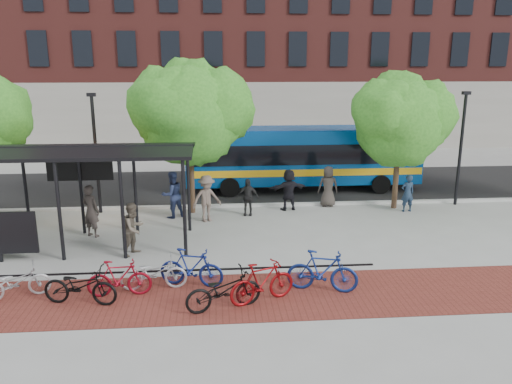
{
  "coord_description": "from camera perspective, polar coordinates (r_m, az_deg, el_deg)",
  "views": [
    {
      "loc": [
        -1.9,
        -17.7,
        6.27
      ],
      "look_at": [
        -0.46,
        0.41,
        1.6
      ],
      "focal_mm": 35.0,
      "sensor_mm": 36.0,
      "label": 1
    }
  ],
  "objects": [
    {
      "name": "ground",
      "position": [
        18.87,
        1.48,
        -5.0
      ],
      "size": [
        160.0,
        160.0,
        0.0
      ],
      "primitive_type": "plane",
      "color": "#9E9E99",
      "rests_on": "ground"
    },
    {
      "name": "asphalt_street",
      "position": [
        26.52,
        -0.32,
        0.75
      ],
      "size": [
        160.0,
        8.0,
        0.01
      ],
      "primitive_type": "cube",
      "color": "black",
      "rests_on": "ground"
    },
    {
      "name": "curb",
      "position": [
        22.65,
        0.43,
        -1.5
      ],
      "size": [
        160.0,
        0.25,
        0.12
      ],
      "primitive_type": "cube",
      "color": "#B7B7B2",
      "rests_on": "ground"
    },
    {
      "name": "brick_strip",
      "position": [
        14.16,
        -4.59,
        -11.9
      ],
      "size": [
        24.0,
        3.0,
        0.01
      ],
      "primitive_type": "cube",
      "color": "maroon",
      "rests_on": "ground"
    },
    {
      "name": "bike_rack_rail",
      "position": [
        15.04,
        -9.64,
        -10.44
      ],
      "size": [
        12.0,
        0.05,
        0.95
      ],
      "primitive_type": "cube",
      "color": "black",
      "rests_on": "ground"
    },
    {
      "name": "building_brick",
      "position": [
        45.44,
        11.26,
        18.87
      ],
      "size": [
        55.0,
        14.0,
        20.0
      ],
      "primitive_type": "cube",
      "color": "maroon",
      "rests_on": "ground"
    },
    {
      "name": "bus_shelter",
      "position": [
        18.6,
        -24.09,
        3.02
      ],
      "size": [
        10.6,
        3.07,
        3.6
      ],
      "color": "black",
      "rests_on": "ground"
    },
    {
      "name": "tree_b",
      "position": [
        21.15,
        -7.36,
        9.39
      ],
      "size": [
        5.15,
        4.2,
        6.47
      ],
      "color": "#382619",
      "rests_on": "ground"
    },
    {
      "name": "tree_c",
      "position": [
        22.62,
        16.32,
        8.22
      ],
      "size": [
        4.66,
        3.8,
        5.92
      ],
      "color": "#382619",
      "rests_on": "ground"
    },
    {
      "name": "lamp_post_left",
      "position": [
        22.18,
        -17.85,
        4.58
      ],
      "size": [
        0.35,
        0.2,
        5.12
      ],
      "color": "black",
      "rests_on": "ground"
    },
    {
      "name": "lamp_post_right",
      "position": [
        24.18,
        22.38,
        4.95
      ],
      "size": [
        0.35,
        0.2,
        5.12
      ],
      "color": "black",
      "rests_on": "ground"
    },
    {
      "name": "bus",
      "position": [
        25.54,
        5.33,
        4.31
      ],
      "size": [
        11.74,
        2.85,
        3.17
      ],
      "rotation": [
        0.0,
        0.0,
        0.0
      ],
      "color": "#07438A",
      "rests_on": "ground"
    },
    {
      "name": "bike_2",
      "position": [
        15.36,
        -25.78,
        -9.27
      ],
      "size": [
        1.92,
        1.25,
        0.95
      ],
      "primitive_type": "imported",
      "rotation": [
        0.0,
        0.0,
        1.95
      ],
      "color": "#9F9FA2",
      "rests_on": "ground"
    },
    {
      "name": "bike_4",
      "position": [
        14.33,
        -19.46,
        -10.07
      ],
      "size": [
        2.13,
        1.08,
        1.07
      ],
      "primitive_type": "imported",
      "rotation": [
        0.0,
        0.0,
        1.38
      ],
      "color": "black",
      "rests_on": "ground"
    },
    {
      "name": "bike_5",
      "position": [
        14.48,
        -15.36,
        -9.49
      ],
      "size": [
        1.8,
        0.61,
        1.06
      ],
      "primitive_type": "imported",
      "rotation": [
        0.0,
        0.0,
        1.63
      ],
      "color": "maroon",
      "rests_on": "ground"
    },
    {
      "name": "bike_6",
      "position": [
        14.69,
        -11.64,
        -9.04
      ],
      "size": [
        1.94,
        0.8,
        1.0
      ],
      "primitive_type": "imported",
      "rotation": [
        0.0,
        0.0,
        1.65
      ],
      "color": "#ADADB0",
      "rests_on": "ground"
    },
    {
      "name": "bike_7",
      "position": [
        14.67,
        -7.4,
        -8.57
      ],
      "size": [
        1.98,
        1.03,
        1.14
      ],
      "primitive_type": "imported",
      "rotation": [
        0.0,
        0.0,
        1.3
      ],
      "color": "navy",
      "rests_on": "ground"
    },
    {
      "name": "bike_8",
      "position": [
        13.31,
        -3.73,
        -11.13
      ],
      "size": [
        2.18,
        1.3,
        1.08
      ],
      "primitive_type": "imported",
      "rotation": [
        0.0,
        0.0,
        1.87
      ],
      "color": "black",
      "rests_on": "ground"
    },
    {
      "name": "bike_9",
      "position": [
        13.63,
        0.73,
        -10.26
      ],
      "size": [
        1.99,
        1.25,
        1.16
      ],
      "primitive_type": "imported",
      "rotation": [
        0.0,
        0.0,
        1.97
      ],
      "color": "maroon",
      "rests_on": "ground"
    },
    {
      "name": "bike_11",
      "position": [
        14.36,
        7.6,
        -8.95
      ],
      "size": [
        2.09,
        1.11,
        1.21
      ],
      "primitive_type": "imported",
      "rotation": [
        0.0,
        0.0,
        1.29
      ],
      "color": "navy",
      "rests_on": "ground"
    },
    {
      "name": "pedestrian_1",
      "position": [
        19.49,
        -18.34,
        -2.06
      ],
      "size": [
        0.86,
        0.77,
        1.98
      ],
      "primitive_type": "imported",
      "rotation": [
        0.0,
        0.0,
        2.62
      ],
      "color": "#37302C",
      "rests_on": "ground"
    },
    {
      "name": "pedestrian_2",
      "position": [
        21.09,
        -9.55,
        -0.29
      ],
      "size": [
        1.22,
        1.16,
        1.98
      ],
      "primitive_type": "imported",
      "rotation": [
        0.0,
        0.0,
        3.72
      ],
      "color": "#212C4F",
      "rests_on": "ground"
    },
    {
      "name": "pedestrian_3",
      "position": [
        20.38,
        -5.66,
        -0.75
      ],
      "size": [
        1.43,
        1.17,
        1.92
      ],
      "primitive_type": "imported",
      "rotation": [
        0.0,
        0.0,
        0.43
      ],
      "color": "brown",
      "rests_on": "ground"
    },
    {
      "name": "pedestrian_4",
      "position": [
        21.15,
        -0.98,
        -0.59
      ],
      "size": [
        0.97,
        0.5,
        1.59
      ],
      "primitive_type": "imported",
      "rotation": [
        0.0,
        0.0,
        6.16
      ],
      "color": "black",
      "rests_on": "ground"
    },
    {
      "name": "pedestrian_5",
      "position": [
        21.95,
        3.75,
        0.27
      ],
      "size": [
        1.78,
        0.9,
        1.83
      ],
      "primitive_type": "imported",
      "rotation": [
        0.0,
        0.0,
        3.36
      ],
      "color": "black",
      "rests_on": "ground"
    },
    {
      "name": "pedestrian_6",
      "position": [
        22.71,
        8.24,
        0.64
      ],
      "size": [
        0.93,
        0.63,
        1.84
      ],
      "primitive_type": "imported",
      "rotation": [
        0.0,
        0.0,
        3.09
      ],
      "color": "#39332E",
      "rests_on": "ground"
    },
    {
      "name": "pedestrian_7",
      "position": [
        22.66,
        16.93,
        -0.13
      ],
      "size": [
        0.64,
        0.46,
        1.64
      ],
      "primitive_type": "imported",
      "rotation": [
        0.0,
        0.0,
        3.26
      ],
      "color": "#1C2C42",
      "rests_on": "ground"
    },
    {
      "name": "pedestrian_8",
      "position": [
        17.3,
        -13.8,
        -4.1
      ],
      "size": [
        1.04,
        1.1,
        1.8
      ],
      "primitive_type": "imported",
      "rotation": [
        0.0,
        0.0,
        1.03
      ],
      "color": "brown",
      "rests_on": "ground"
    }
  ]
}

